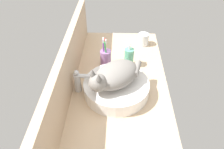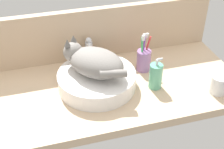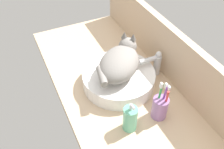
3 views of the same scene
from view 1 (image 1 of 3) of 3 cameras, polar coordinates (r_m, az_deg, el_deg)
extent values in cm
cube|color=#D1B28E|center=(120.18, 1.41, -4.76)|extent=(125.79, 55.49, 4.00)
cube|color=#CCAD8C|center=(113.29, -11.70, 1.04)|extent=(125.79, 3.60, 25.78)
cylinder|color=white|center=(114.82, 1.11, -3.47)|extent=(34.30, 34.30, 7.22)
ellipsoid|color=gray|center=(108.79, 1.17, 0.03)|extent=(29.56, 29.82, 11.00)
sphere|color=gray|center=(102.02, -3.74, -2.15)|extent=(8.80, 8.80, 8.80)
cone|color=#635F5B|center=(96.70, -3.52, -0.68)|extent=(2.80, 2.80, 3.20)
cone|color=#635F5B|center=(99.43, -5.11, 0.54)|extent=(2.80, 2.80, 3.20)
cylinder|color=gray|center=(112.44, 6.49, 1.59)|extent=(11.42, 5.41, 3.20)
cylinder|color=silver|center=(116.32, -9.01, -2.12)|extent=(3.60, 3.60, 11.00)
cylinder|color=silver|center=(112.11, -6.78, -0.43)|extent=(2.75, 10.11, 2.20)
sphere|color=silver|center=(112.01, -9.36, 0.43)|extent=(2.80, 2.80, 2.80)
cylinder|color=#60B793|center=(132.72, 4.44, 4.45)|extent=(5.76, 5.76, 11.58)
cylinder|color=silver|center=(128.72, 4.60, 7.06)|extent=(1.20, 1.20, 2.80)
cylinder|color=silver|center=(128.99, 4.62, 7.87)|extent=(2.20, 1.00, 1.00)
cylinder|color=#996BA8|center=(133.02, -1.68, 4.29)|extent=(6.62, 6.62, 10.21)
cylinder|color=purple|center=(130.75, -2.20, 5.60)|extent=(2.24, 1.17, 17.03)
cube|color=white|center=(126.18, -2.30, 8.80)|extent=(1.39, 0.84, 2.50)
cylinder|color=green|center=(129.85, -1.56, 5.35)|extent=(1.41, 2.35, 17.03)
cube|color=white|center=(125.25, -1.62, 8.56)|extent=(1.27, 1.00, 2.49)
cylinder|color=#D13838|center=(132.01, -2.32, 5.97)|extent=(3.62, 3.29, 16.88)
cube|color=white|center=(127.49, -2.42, 9.14)|extent=(1.59, 1.13, 2.65)
cylinder|color=white|center=(155.32, 8.17, 9.11)|extent=(7.38, 7.38, 8.17)
cylinder|color=silver|center=(155.97, 8.13, 8.71)|extent=(6.50, 6.50, 5.63)
camera|label=2|loc=(1.22, 69.17, 18.54)|focal=50.00mm
camera|label=3|loc=(1.64, 20.20, 39.21)|focal=40.00mm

